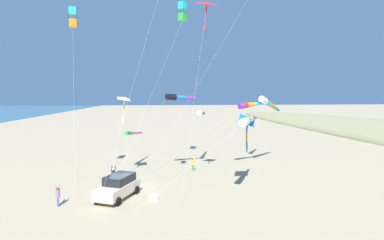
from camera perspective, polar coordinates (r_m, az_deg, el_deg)
name	(u,v)px	position (r m, az deg, el deg)	size (l,w,h in m)	color
ground_plane	(125,190)	(27.32, -12.94, -13.06)	(600.00, 600.00, 0.00)	tan
parked_car	(118,186)	(25.06, -14.17, -12.41)	(3.55, 4.68, 1.85)	beige
cooler_box	(154,197)	(24.33, -7.48, -14.66)	(0.62, 0.42, 0.42)	white
person_adult_flyer	(113,175)	(28.61, -15.06, -10.29)	(0.43, 0.55, 1.77)	#232328
person_child_green_jacket	(58,195)	(24.82, -24.63, -13.05)	(0.46, 0.54, 1.59)	#335199
person_child_grey_jacket	(193,163)	(32.83, 0.19, -8.43)	(0.51, 0.41, 1.59)	#3D7F51
kite_box_white_trailing	(182,12)	(34.31, -1.88, 20.32)	(7.63, 7.97, 18.58)	#1EB7C6
kite_windsock_long_streamer_right	(248,121)	(24.60, 10.83, -0.10)	(9.92, 5.29, 6.57)	white
kite_delta_red_high_left	(207,5)	(25.80, 2.87, 21.51)	(3.41, 3.60, 16.08)	red
kite_windsock_teal_far_right	(268,103)	(36.01, 14.59, 3.16)	(17.24, 7.61, 8.36)	white
kite_windsock_small_distant	(132,133)	(34.62, -11.61, -2.51)	(1.94, 12.09, 4.45)	green
kite_windsock_black_fish_shape	(201,113)	(35.41, 1.82, 1.35)	(11.12, 13.65, 6.67)	white
kite_windsock_orange_high_right	(248,105)	(33.47, 10.76, 2.86)	(14.66, 5.11, 7.66)	purple
kite_delta_green_low_center	(248,121)	(26.37, 10.89, -0.21)	(11.02, 5.15, 6.70)	blue
kite_delta_yellow_midlevel	(124,99)	(29.65, -13.04, 3.97)	(2.18, 3.16, 8.35)	white
kite_box_checkered_midright	(73,17)	(30.15, -22.19, 18.00)	(1.30, 5.41, 16.29)	#1EB7C6
kite_windsock_rainbow_low_near	(176,97)	(31.56, -3.08, 4.43)	(9.21, 5.80, 8.55)	black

